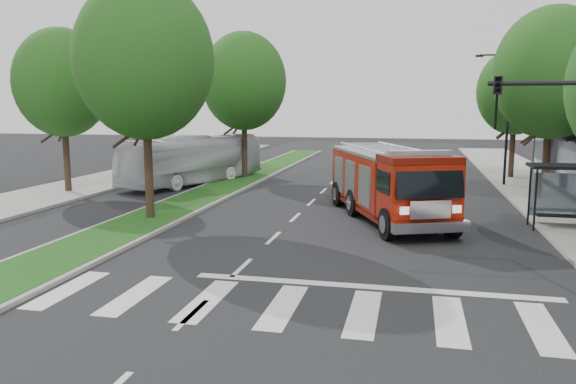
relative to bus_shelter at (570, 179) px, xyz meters
name	(u,v)px	position (x,y,z in m)	size (l,w,h in m)	color
ground	(242,268)	(-11.20, -8.15, -2.04)	(140.00, 140.00, 0.00)	black
sidewalk_left	(38,197)	(-25.70, 1.85, -1.96)	(5.00, 80.00, 0.15)	gray
median	(236,182)	(-17.20, 9.85, -1.96)	(3.00, 50.00, 0.15)	gray
bus_shelter	(570,179)	(0.00, 0.00, 0.00)	(3.20, 1.60, 2.61)	black
tree_right_mid	(552,73)	(0.30, 5.85, 4.45)	(5.60, 5.60, 9.72)	black
tree_right_far	(516,91)	(0.30, 15.85, 3.80)	(5.00, 5.00, 8.73)	black
tree_median_near	(144,60)	(-17.20, -2.15, 4.77)	(5.80, 5.80, 10.16)	black
tree_median_far	(244,81)	(-17.20, 11.85, 4.45)	(5.60, 5.60, 9.72)	black
tree_left_mid	(62,83)	(-25.20, 3.85, 4.12)	(5.20, 5.20, 9.16)	black
streetlight_right_far	(505,113)	(-0.85, 11.85, 2.44)	(2.11, 0.20, 8.00)	black
fire_engine	(388,184)	(-7.18, 0.35, -0.46)	(6.15, 9.84, 3.29)	#5B0E04
city_bus	(194,159)	(-19.70, 9.15, -0.50)	(2.59, 11.07, 3.08)	silver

